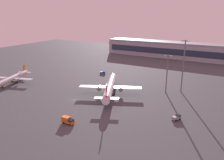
% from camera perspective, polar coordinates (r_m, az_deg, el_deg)
% --- Properties ---
extents(ground_plane, '(416.00, 416.00, 0.00)m').
position_cam_1_polar(ground_plane, '(126.03, -9.29, -5.05)').
color(ground_plane, '#424449').
extents(terminal_building, '(197.95, 22.40, 16.40)m').
position_cam_1_polar(terminal_building, '(242.97, 21.38, 6.67)').
color(terminal_building, '#9EA3AD').
rests_on(terminal_building, ground).
extents(airplane_far_stand, '(28.08, 35.69, 9.43)m').
position_cam_1_polar(airplane_far_stand, '(166.19, -24.06, 0.40)').
color(airplane_far_stand, silver).
rests_on(airplane_far_stand, ground).
extents(airplane_taxiway_distant, '(35.22, 44.58, 12.13)m').
position_cam_1_polar(airplane_taxiway_distant, '(131.74, -0.44, -1.70)').
color(airplane_taxiway_distant, white).
rests_on(airplane_taxiway_distant, ground).
extents(catering_truck, '(5.70, 2.50, 3.05)m').
position_cam_1_polar(catering_truck, '(100.89, -11.24, -10.01)').
color(catering_truck, '#D85919').
rests_on(catering_truck, ground).
extents(baggage_tractor, '(3.71, 4.57, 2.25)m').
position_cam_1_polar(baggage_tractor, '(106.36, 16.12, -9.15)').
color(baggage_tractor, gray).
rests_on(baggage_tractor, ground).
extents(maintenance_van, '(4.49, 2.90, 2.25)m').
position_cam_1_polar(maintenance_van, '(175.40, -2.35, 1.91)').
color(maintenance_van, '#3372BF').
rests_on(maintenance_van, ground).
extents(apron_light_west, '(4.80, 0.90, 31.47)m').
position_cam_1_polar(apron_light_west, '(138.48, 17.76, 4.02)').
color(apron_light_west, slate).
rests_on(apron_light_west, ground).
extents(apron_light_central, '(4.80, 0.90, 23.14)m').
position_cam_1_polar(apron_light_central, '(135.63, 13.87, 2.21)').
color(apron_light_central, slate).
rests_on(apron_light_central, ground).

